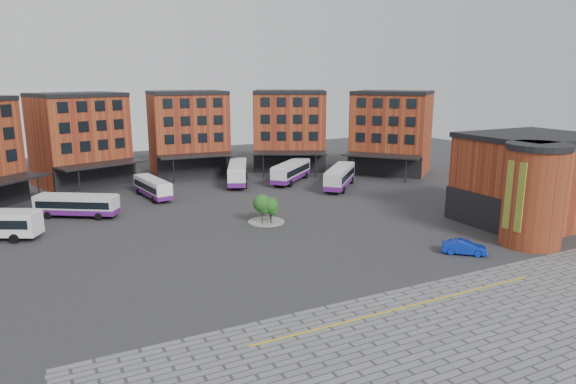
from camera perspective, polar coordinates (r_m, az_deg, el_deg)
name	(u,v)px	position (r m, az deg, el deg)	size (l,w,h in m)	color
ground	(298,255)	(50.74, 1.13, -7.03)	(160.00, 160.00, 0.00)	#28282B
paving_zone	(490,357)	(36.00, 21.57, -16.70)	(50.00, 22.00, 0.02)	slate
yellow_line	(407,307)	(41.02, 13.09, -12.31)	(26.00, 0.15, 0.02)	gold
main_building	(157,141)	(82.93, -14.36, 5.48)	(94.14, 42.48, 14.60)	#954220
east_building	(531,182)	(65.42, 25.35, 1.06)	(17.40, 15.40, 10.60)	#954220
tree_island	(268,207)	(61.12, -2.29, -1.68)	(4.40, 4.40, 3.62)	gray
bus_b	(77,205)	(68.73, -22.44, -1.35)	(9.91, 7.41, 2.88)	silver
bus_c	(153,187)	(76.36, -14.82, 0.50)	(3.59, 10.13, 2.79)	white
bus_d	(238,173)	(83.66, -5.62, 2.15)	(7.24, 12.22, 3.41)	white
bus_e	(291,171)	(84.81, 0.36, 2.31)	(10.44, 9.79, 3.28)	white
bus_f	(340,177)	(80.65, 5.77, 1.71)	(10.06, 10.43, 3.32)	silver
blue_car	(464,247)	(53.69, 18.98, -5.83)	(1.48, 4.25, 1.40)	#0D2AB4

